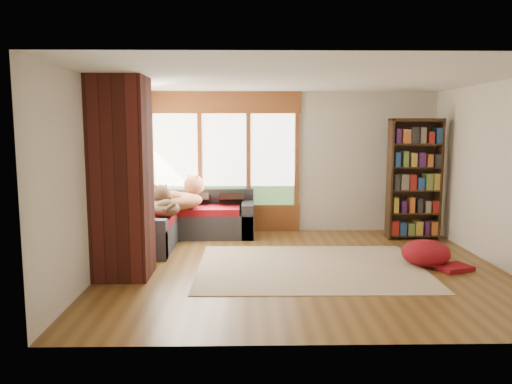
# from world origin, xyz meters

# --- Properties ---
(floor) EXTENTS (5.50, 5.50, 0.00)m
(floor) POSITION_xyz_m (0.00, 0.00, 0.00)
(floor) COLOR brown
(floor) RESTS_ON ground
(ceiling) EXTENTS (5.50, 5.50, 0.00)m
(ceiling) POSITION_xyz_m (0.00, 0.00, 2.60)
(ceiling) COLOR white
(wall_back) EXTENTS (5.50, 0.04, 2.60)m
(wall_back) POSITION_xyz_m (0.00, 2.50, 1.30)
(wall_back) COLOR silver
(wall_back) RESTS_ON ground
(wall_front) EXTENTS (5.50, 0.04, 2.60)m
(wall_front) POSITION_xyz_m (0.00, -2.50, 1.30)
(wall_front) COLOR silver
(wall_front) RESTS_ON ground
(wall_left) EXTENTS (0.04, 5.00, 2.60)m
(wall_left) POSITION_xyz_m (-2.75, 0.00, 1.30)
(wall_left) COLOR silver
(wall_left) RESTS_ON ground
(wall_right) EXTENTS (0.04, 5.00, 2.60)m
(wall_right) POSITION_xyz_m (2.75, 0.00, 1.30)
(wall_right) COLOR silver
(wall_right) RESTS_ON ground
(windows_back) EXTENTS (2.82, 0.10, 1.90)m
(windows_back) POSITION_xyz_m (-1.20, 2.47, 1.35)
(windows_back) COLOR brown
(windows_back) RESTS_ON wall_back
(windows_left) EXTENTS (0.10, 2.62, 1.90)m
(windows_left) POSITION_xyz_m (-2.72, 1.20, 1.35)
(windows_left) COLOR brown
(windows_left) RESTS_ON wall_left
(roller_blind) EXTENTS (0.03, 0.72, 0.90)m
(roller_blind) POSITION_xyz_m (-2.69, 2.03, 1.75)
(roller_blind) COLOR #859663
(roller_blind) RESTS_ON wall_left
(brick_chimney) EXTENTS (0.70, 0.70, 2.60)m
(brick_chimney) POSITION_xyz_m (-2.40, -0.35, 1.30)
(brick_chimney) COLOR #471914
(brick_chimney) RESTS_ON ground
(sectional_sofa) EXTENTS (2.20, 2.20, 0.80)m
(sectional_sofa) POSITION_xyz_m (-1.95, 1.70, 0.30)
(sectional_sofa) COLOR #292A2E
(sectional_sofa) RESTS_ON ground
(area_rug) EXTENTS (3.17, 2.44, 0.01)m
(area_rug) POSITION_xyz_m (0.11, 0.00, 0.01)
(area_rug) COLOR beige
(area_rug) RESTS_ON ground
(bookshelf) EXTENTS (0.90, 0.30, 2.10)m
(bookshelf) POSITION_xyz_m (2.14, 1.80, 1.05)
(bookshelf) COLOR #341F11
(bookshelf) RESTS_ON ground
(pouf) EXTENTS (0.82, 0.82, 0.37)m
(pouf) POSITION_xyz_m (1.76, 0.08, 0.19)
(pouf) COLOR maroon
(pouf) RESTS_ON area_rug
(dog_tan) EXTENTS (0.99, 1.03, 0.51)m
(dog_tan) POSITION_xyz_m (-1.86, 1.71, 0.79)
(dog_tan) COLOR brown
(dog_tan) RESTS_ON sectional_sofa
(dog_brindle) EXTENTS (0.70, 0.85, 0.42)m
(dog_brindle) POSITION_xyz_m (-2.12, 1.14, 0.74)
(dog_brindle) COLOR #301F13
(dog_brindle) RESTS_ON sectional_sofa
(throw_pillows) EXTENTS (1.98, 1.68, 0.45)m
(throw_pillows) POSITION_xyz_m (-1.86, 1.75, 0.76)
(throw_pillows) COLOR black
(throw_pillows) RESTS_ON sectional_sofa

